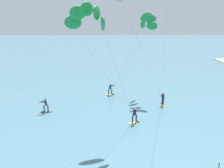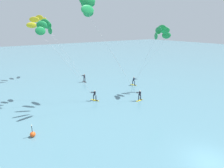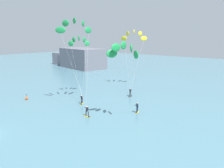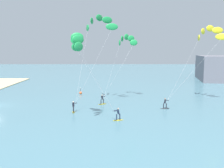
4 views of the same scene
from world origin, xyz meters
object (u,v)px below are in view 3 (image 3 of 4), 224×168
marker_buoy (27,98)px  kitesurfer_nearshore (75,28)px  kitesurfer_far_out (79,44)px  kitesurfer_mid_water (124,53)px  kitesurfer_downwind (134,37)px

marker_buoy → kitesurfer_nearshore: bearing=23.9°
kitesurfer_far_out → marker_buoy: 14.54m
kitesurfer_mid_water → kitesurfer_downwind: bearing=122.7°
kitesurfer_nearshore → kitesurfer_mid_water: bearing=-8.8°
kitesurfer_nearshore → kitesurfer_mid_water: kitesurfer_nearshore is taller
kitesurfer_nearshore → kitesurfer_downwind: size_ratio=1.12×
kitesurfer_far_out → marker_buoy: size_ratio=8.73×
kitesurfer_mid_water → kitesurfer_downwind: (-13.23, 20.62, 1.91)m
kitesurfer_mid_water → marker_buoy: bearing=-173.6°
kitesurfer_downwind → kitesurfer_far_out: bearing=-102.1°
kitesurfer_nearshore → kitesurfer_mid_water: size_ratio=1.33×
kitesurfer_mid_water → marker_buoy: 23.67m
marker_buoy → kitesurfer_mid_water: bearing=6.4°
marker_buoy → kitesurfer_far_out: bearing=59.2°
kitesurfer_nearshore → kitesurfer_downwind: (-1.28, 18.76, -1.55)m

